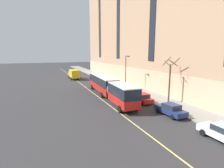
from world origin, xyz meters
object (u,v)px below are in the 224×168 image
(parked_car_red_6, at_px, (142,98))
(street_tree_mid_block, at_px, (170,79))
(parked_car_red_5, at_px, (94,77))
(box_truck, at_px, (74,74))
(street_lamp, at_px, (126,69))
(parked_car_navy_1, at_px, (101,79))
(city_bus, at_px, (109,86))
(parked_car_white_0, at_px, (115,86))
(parked_car_navy_3, at_px, (170,109))
(parked_car_white_4, at_px, (223,133))

(parked_car_red_6, xyz_separation_m, street_tree_mid_block, (3.86, -1.76, 3.11))
(parked_car_red_5, bearing_deg, box_truck, 160.52)
(street_lamp, bearing_deg, street_tree_mid_block, -80.43)
(parked_car_navy_1, xyz_separation_m, street_tree_mid_block, (3.73, -23.44, 3.11))
(parked_car_navy_1, relative_size, parked_car_red_6, 1.04)
(city_bus, relative_size, parked_car_red_6, 4.68)
(city_bus, xyz_separation_m, parked_car_white_0, (3.92, 5.99, -1.26))
(parked_car_navy_1, height_order, street_tree_mid_block, street_tree_mid_block)
(parked_car_white_0, relative_size, parked_car_red_6, 1.00)
(parked_car_navy_3, distance_m, parked_car_red_5, 34.36)
(parked_car_navy_3, bearing_deg, parked_car_white_4, -90.29)
(parked_car_white_4, distance_m, parked_car_red_5, 41.57)
(city_bus, distance_m, parked_car_red_6, 6.72)
(street_lamp, bearing_deg, parked_car_white_4, -94.19)
(parked_car_red_6, height_order, street_lamp, street_lamp)
(parked_car_red_6, distance_m, street_lamp, 10.62)
(box_truck, xyz_separation_m, street_tree_mid_block, (9.62, -31.77, 2.22))
(street_tree_mid_block, bearing_deg, parked_car_navy_1, 99.03)
(parked_car_white_4, bearing_deg, parked_car_navy_3, 89.71)
(parked_car_navy_1, bearing_deg, box_truck, 125.25)
(parked_car_navy_1, height_order, parked_car_navy_3, same)
(parked_car_white_0, bearing_deg, parked_car_red_6, -90.48)
(city_bus, distance_m, parked_car_red_5, 22.93)
(city_bus, xyz_separation_m, parked_car_navy_3, (4.07, -11.80, -1.26))
(parked_car_navy_1, relative_size, street_lamp, 0.61)
(city_bus, distance_m, parked_car_navy_1, 16.82)
(city_bus, height_order, parked_car_white_4, city_bus)
(parked_car_red_5, xyz_separation_m, parked_car_red_6, (-0.09, -27.95, 0.00))
(parked_car_red_6, bearing_deg, parked_car_red_5, 89.81)
(parked_car_white_4, height_order, street_tree_mid_block, street_tree_mid_block)
(parked_car_navy_1, distance_m, parked_car_white_4, 35.31)
(parked_car_red_6, distance_m, box_truck, 30.58)
(street_tree_mid_block, relative_size, street_lamp, 0.99)
(parked_car_navy_3, relative_size, parked_car_red_6, 1.06)
(parked_car_navy_3, height_order, street_lamp, street_lamp)
(city_bus, relative_size, parked_car_navy_1, 4.48)
(parked_car_white_4, bearing_deg, street_lamp, 85.81)
(parked_car_white_4, bearing_deg, city_bus, 101.98)
(city_bus, height_order, box_truck, city_bus)
(parked_car_navy_3, xyz_separation_m, street_lamp, (1.68, 16.14, 3.82))
(parked_car_navy_3, xyz_separation_m, parked_car_red_6, (-0.25, 6.41, -0.00))
(parked_car_navy_1, distance_m, parked_car_red_5, 6.26)
(parked_car_red_6, distance_m, street_tree_mid_block, 5.26)
(street_tree_mid_block, bearing_deg, parked_car_red_5, 97.22)
(box_truck, bearing_deg, city_bus, -85.51)
(parked_car_red_6, relative_size, street_tree_mid_block, 0.59)
(parked_car_red_5, height_order, parked_car_red_6, same)
(city_bus, bearing_deg, box_truck, 94.49)
(parked_car_navy_3, bearing_deg, street_lamp, 84.07)
(parked_car_navy_3, height_order, parked_car_red_5, same)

